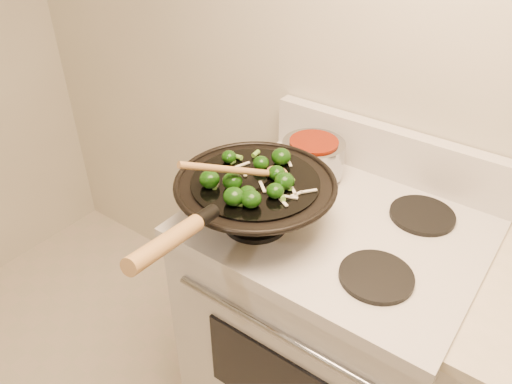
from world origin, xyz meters
The scene contains 5 objects.
stove centered at (-0.04, 1.17, 0.47)m, with size 0.78×0.67×1.08m.
wok centered at (-0.22, 1.01, 1.01)m, with size 0.43×0.71×0.25m.
stirfry centered at (-0.21, 0.99, 1.08)m, with size 0.29×0.29×0.05m.
wooden_spoon centered at (-0.22, 1.00, 1.10)m, with size 0.15×0.30×0.13m.
saucepan centered at (-0.22, 1.32, 0.99)m, with size 0.19×0.30×0.11m.
Camera 1 is at (0.42, 0.15, 1.78)m, focal length 35.00 mm.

